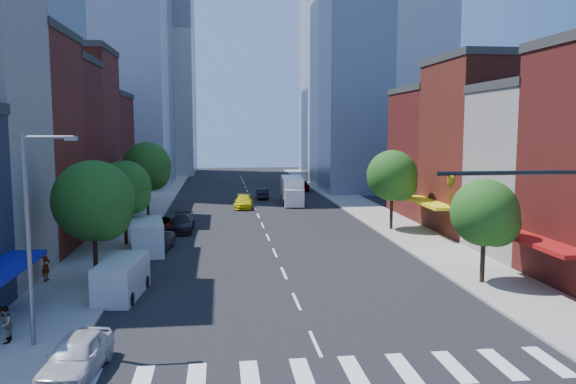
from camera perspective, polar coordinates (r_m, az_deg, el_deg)
name	(u,v)px	position (r m, az deg, el deg)	size (l,w,h in m)	color
ground	(315,344)	(25.28, 2.79, -15.14)	(220.00, 220.00, 0.00)	black
sidewalk_left	(144,212)	(64.38, -14.46, -1.95)	(5.00, 120.00, 0.15)	gray
sidewalk_right	(363,208)	(65.93, 7.63, -1.60)	(5.00, 120.00, 0.15)	gray
crosswalk	(329,373)	(22.56, 4.15, -17.90)	(19.00, 3.00, 0.01)	silver
bldg_left_3	(26,149)	(54.87, -25.05, 4.00)	(12.00, 8.00, 15.00)	#581816
bldg_left_4	(54,136)	(62.98, -22.70, 5.27)	(12.00, 9.00, 17.00)	maroon
bldg_left_5	(77,152)	(72.23, -20.60, 3.86)	(12.00, 10.00, 13.00)	#581816
bldg_right_1	(564,174)	(45.74, 26.24, 1.68)	(12.00, 8.00, 12.00)	beige
bldg_right_2	(503,149)	(53.41, 21.04, 4.13)	(12.00, 10.00, 15.00)	maroon
bldg_right_3	(456,155)	(62.45, 16.70, 3.65)	(12.00, 10.00, 13.00)	#581816
tower_far_w	(148,35)	(120.43, -14.05, 15.25)	(18.00, 18.00, 56.00)	#9EA5AD
streetlight	(32,226)	(25.69, -24.53, -3.15)	(2.25, 0.25, 9.00)	slate
tree_left_near	(96,204)	(35.13, -18.94, -1.13)	(4.80, 4.80, 7.30)	black
tree_left_mid	(126,189)	(45.91, -16.10, 0.26)	(4.20, 4.20, 6.65)	black
tree_left_far	(148,168)	(59.66, -14.01, 2.36)	(5.00, 5.00, 7.75)	black
tree_right_near	(487,215)	(35.18, 19.61, -2.26)	(4.00, 4.00, 6.20)	black
tree_right_far	(394,178)	(51.71, 10.72, 1.46)	(4.60, 4.60, 7.20)	black
parked_car_front	(76,356)	(23.46, -20.70, -15.29)	(1.83, 4.56, 1.55)	silver
parked_car_second	(162,241)	(44.58, -12.72, -4.87)	(1.37, 3.93, 1.29)	black
parked_car_third	(159,225)	(51.89, -12.94, -3.29)	(2.11, 4.58, 1.27)	#999999
parked_car_rear	(182,223)	(51.66, -10.74, -3.15)	(2.10, 5.17, 1.50)	black
cargo_van_near	(121,279)	(32.68, -16.58, -8.44)	(2.50, 5.13, 2.11)	silver
cargo_van_far	(148,237)	(43.62, -14.07, -4.43)	(2.98, 5.89, 2.41)	silver
taxi	(244,202)	(65.74, -4.54, -1.01)	(2.06, 5.07, 1.47)	yellow
traffic_car_oncoming	(262,194)	(74.25, -2.65, -0.16)	(1.46, 4.20, 1.38)	black
traffic_car_far	(301,185)	(84.06, 1.30, 0.71)	(1.94, 4.83, 1.65)	#999999
box_truck	(292,191)	(69.28, 0.45, 0.08)	(2.94, 8.28, 3.28)	white
pedestrian_near	(46,265)	(37.03, -23.38, -6.86)	(0.69, 0.45, 1.90)	#999999
pedestrian_far	(5,325)	(27.50, -26.85, -11.93)	(0.78, 0.61, 1.61)	#999999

